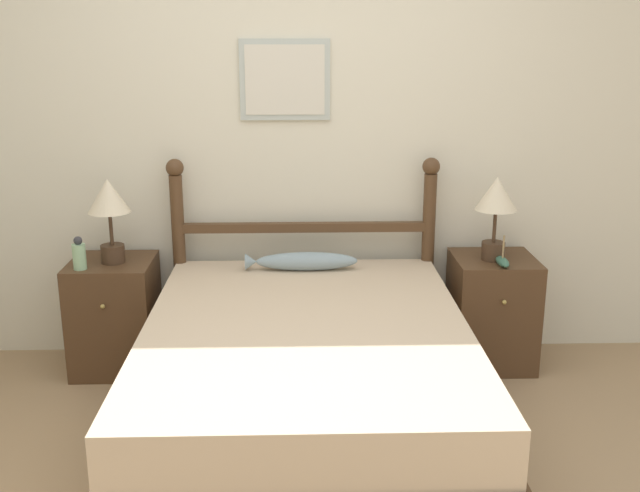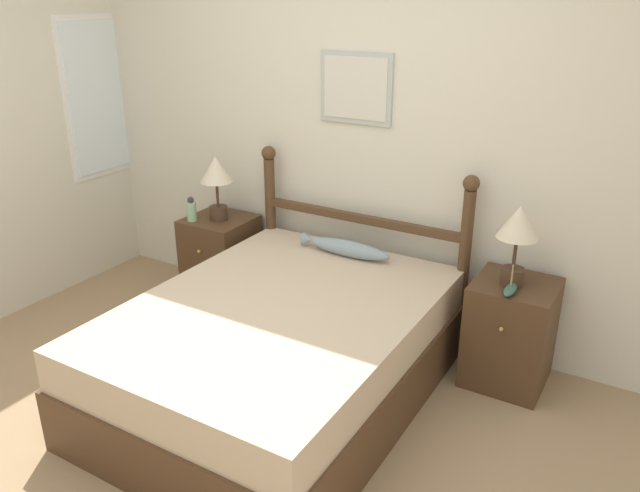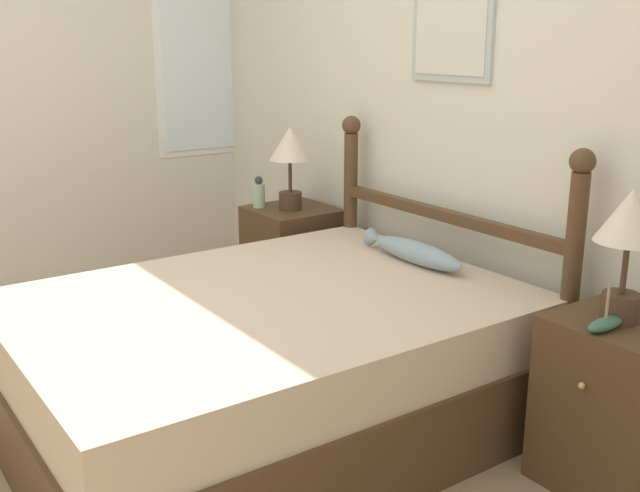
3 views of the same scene
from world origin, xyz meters
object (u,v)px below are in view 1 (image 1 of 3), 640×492
object	(u,v)px
nightstand_left	(115,315)
nightstand_right	(492,311)
table_lamp_right	(496,202)
bottle	(79,255)
fish_pillow	(303,261)
bed	(307,382)
table_lamp_left	(109,205)
model_boat	(502,261)

from	to	relation	value
nightstand_left	nightstand_right	xyz separation A→B (m)	(2.09, 0.00, 0.00)
nightstand_right	table_lamp_right	distance (m)	0.63
bottle	fish_pillow	distance (m)	1.17
bed	table_lamp_right	size ratio (longest dim) A/B	4.30
nightstand_left	table_lamp_left	distance (m)	0.63
nightstand_left	bottle	world-z (taller)	bottle
table_lamp_left	fish_pillow	distance (m)	1.07
bottle	table_lamp_left	bearing A→B (deg)	38.52
nightstand_left	nightstand_right	bearing A→B (deg)	0.00
bed	nightstand_left	bearing A→B (deg)	142.73
fish_pillow	bottle	bearing A→B (deg)	-174.36
nightstand_right	fish_pillow	distance (m)	1.10
model_boat	fish_pillow	world-z (taller)	model_boat
table_lamp_left	fish_pillow	bearing A→B (deg)	-0.02
table_lamp_left	table_lamp_right	distance (m)	2.05
bed	model_boat	xyz separation A→B (m)	(1.05, 0.66, 0.36)
nightstand_right	table_lamp_left	world-z (taller)	table_lamp_left
bottle	fish_pillow	world-z (taller)	bottle
nightstand_right	table_lamp_left	xyz separation A→B (m)	(-2.07, -0.02, 0.63)
nightstand_right	nightstand_left	bearing A→B (deg)	180.00
nightstand_right	table_lamp_right	size ratio (longest dim) A/B	1.37
table_lamp_left	model_boat	xyz separation A→B (m)	(2.07, -0.12, -0.29)
bottle	model_boat	distance (m)	2.22
table_lamp_left	model_boat	distance (m)	2.10
table_lamp_right	model_boat	world-z (taller)	table_lamp_right
table_lamp_left	fish_pillow	xyz separation A→B (m)	(1.02, -0.00, -0.32)
table_lamp_right	fish_pillow	distance (m)	1.08
bottle	model_boat	xyz separation A→B (m)	(2.22, -0.00, -0.05)
bed	table_lamp_right	xyz separation A→B (m)	(1.02, 0.77, 0.66)
model_boat	nightstand_right	bearing A→B (deg)	90.54
bed	bottle	size ratio (longest dim) A/B	11.09
nightstand_right	bed	bearing A→B (deg)	-142.73
nightstand_right	table_lamp_right	bearing A→B (deg)	-129.22
bed	fish_pillow	xyz separation A→B (m)	(-0.01, 0.77, 0.34)
bottle	fish_pillow	size ratio (longest dim) A/B	0.29
bed	bottle	distance (m)	1.41
nightstand_right	fish_pillow	world-z (taller)	fish_pillow
nightstand_left	fish_pillow	world-z (taller)	fish_pillow
table_lamp_right	model_boat	xyz separation A→B (m)	(0.02, -0.11, -0.29)
bottle	model_boat	bearing A→B (deg)	-0.06
bottle	nightstand_right	bearing A→B (deg)	3.54
bed	model_boat	world-z (taller)	model_boat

